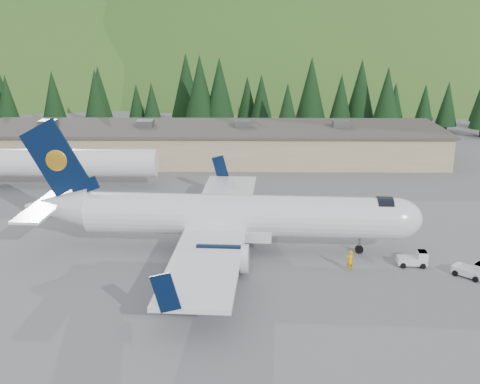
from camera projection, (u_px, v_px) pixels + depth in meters
name	position (u px, v px, depth m)	size (l,w,h in m)	color
ground	(239.00, 250.00, 57.13)	(600.00, 600.00, 0.00)	slate
airliner	(227.00, 217.00, 56.28)	(37.52, 35.19, 12.46)	white
second_airliner	(49.00, 162.00, 77.65)	(27.50, 11.00, 10.05)	white
baggage_tug_a	(415.00, 259.00, 53.38)	(2.64, 1.68, 1.37)	silver
baggage_tug_b	(472.00, 270.00, 50.92)	(2.86, 2.79, 1.42)	silver
terminal_building	(210.00, 143.00, 92.95)	(71.00, 17.00, 6.10)	tan
ramp_worker	(350.00, 261.00, 52.23)	(0.68, 0.45, 1.86)	#E5A509
tree_line	(197.00, 95.00, 113.45)	(112.24, 18.25, 13.44)	black
hills	(361.00, 251.00, 278.66)	(614.00, 330.00, 300.00)	#22521A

